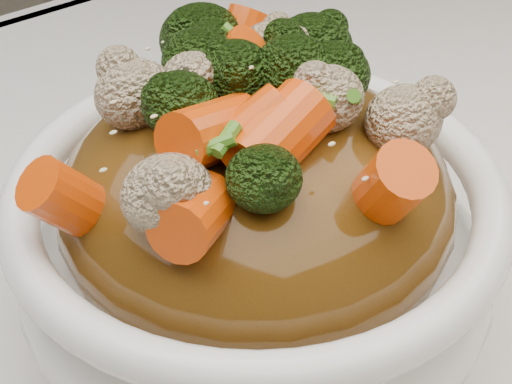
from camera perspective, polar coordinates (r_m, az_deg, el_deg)
tablecloth at (r=0.41m, az=1.96°, el=-11.65°), size 1.20×0.80×0.04m
bowl at (r=0.37m, az=0.00°, el=-4.06°), size 0.28×0.28×0.09m
sauce_base at (r=0.35m, az=0.00°, el=-0.40°), size 0.22×0.22×0.10m
carrots at (r=0.31m, az=0.00°, el=8.76°), size 0.22×0.22×0.05m
broccoli at (r=0.31m, az=0.00°, el=8.59°), size 0.22×0.22×0.04m
cauliflower at (r=0.31m, az=0.00°, el=8.27°), size 0.22×0.22×0.04m
scallions at (r=0.31m, az=-0.00°, el=8.92°), size 0.17×0.17×0.02m
sesame_seeds at (r=0.31m, az=-0.00°, el=8.92°), size 0.20×0.20×0.01m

